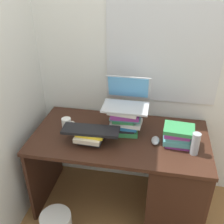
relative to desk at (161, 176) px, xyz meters
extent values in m
plane|color=olive|center=(-0.34, 0.03, -0.40)|extent=(6.00, 6.00, 0.00)
cube|color=silver|center=(-0.34, 0.43, 0.90)|extent=(6.00, 0.05, 2.60)
cube|color=silver|center=(-0.07, 0.40, 0.89)|extent=(0.90, 0.01, 0.80)
cube|color=silver|center=(-1.15, 0.03, 0.90)|extent=(0.05, 6.00, 2.60)
cube|color=#381E14|center=(-0.34, 0.03, 0.32)|extent=(1.37, 0.71, 0.03)
cube|color=#381E14|center=(-1.01, 0.03, -0.05)|extent=(0.02, 0.65, 0.71)
cube|color=#381E14|center=(0.33, 0.03, -0.05)|extent=(0.02, 0.65, 0.71)
cube|color=#321B12|center=(0.11, -0.01, -0.05)|extent=(0.41, 0.60, 0.68)
cube|color=#338C4C|center=(-0.31, 0.07, 0.36)|extent=(0.21, 0.16, 0.04)
cube|color=black|center=(-0.33, 0.09, 0.38)|extent=(0.19, 0.19, 0.02)
cube|color=#2672B2|center=(-0.32, 0.09, 0.41)|extent=(0.22, 0.17, 0.02)
cube|color=white|center=(-0.30, 0.08, 0.43)|extent=(0.24, 0.15, 0.03)
cube|color=#338C4C|center=(-0.33, 0.08, 0.46)|extent=(0.17, 0.15, 0.02)
cube|color=teal|center=(-0.31, 0.09, 0.48)|extent=(0.23, 0.17, 0.02)
cube|color=#8C338C|center=(-0.31, 0.08, 0.51)|extent=(0.22, 0.19, 0.03)
cube|color=white|center=(-0.33, 0.07, 0.54)|extent=(0.23, 0.18, 0.03)
cube|color=black|center=(-0.55, -0.09, 0.36)|extent=(0.18, 0.14, 0.04)
cube|color=beige|center=(-0.56, -0.10, 0.39)|extent=(0.20, 0.19, 0.03)
cube|color=yellow|center=(-0.54, -0.09, 0.42)|extent=(0.21, 0.15, 0.02)
cube|color=#8C338C|center=(0.09, 0.00, 0.35)|extent=(0.18, 0.16, 0.02)
cube|color=teal|center=(0.08, -0.01, 0.38)|extent=(0.20, 0.15, 0.04)
cube|color=teal|center=(0.08, 0.00, 0.41)|extent=(0.18, 0.17, 0.03)
cube|color=#8C338C|center=(0.08, -0.01, 0.44)|extent=(0.18, 0.16, 0.03)
cube|color=#338C4C|center=(0.09, -0.01, 0.47)|extent=(0.23, 0.18, 0.03)
cube|color=#B7BABF|center=(-0.32, 0.08, 0.56)|extent=(0.35, 0.21, 0.01)
cube|color=#B7BABF|center=(-0.32, 0.21, 0.67)|extent=(0.35, 0.07, 0.20)
cube|color=#59A5E5|center=(-0.32, 0.21, 0.67)|extent=(0.31, 0.06, 0.18)
cube|color=black|center=(-0.54, -0.10, 0.44)|extent=(0.43, 0.16, 0.02)
ellipsoid|color=#A5A8AD|center=(-0.07, -0.01, 0.35)|extent=(0.06, 0.10, 0.04)
cylinder|color=white|center=(-0.79, 0.05, 0.38)|extent=(0.07, 0.07, 0.09)
torus|color=white|center=(-0.74, 0.05, 0.39)|extent=(0.05, 0.01, 0.05)
cylinder|color=#999EA5|center=(0.20, -0.09, 0.42)|extent=(0.06, 0.06, 0.17)
camera|label=1|loc=(-0.09, -1.66, 1.52)|focal=42.52mm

